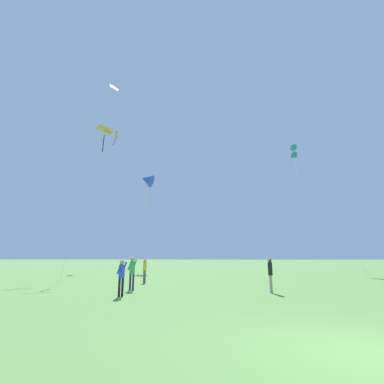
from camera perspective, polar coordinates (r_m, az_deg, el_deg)
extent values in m
plane|color=#669947|center=(6.41, 31.94, -25.86)|extent=(400.00, 400.00, 0.00)
cube|color=purple|center=(44.92, -15.27, 19.43)|extent=(1.08, 1.22, 0.96)
cylinder|color=#3F382D|center=(44.92, -15.27, 19.43)|extent=(0.85, 0.27, 0.46)
cylinder|color=yellow|center=(44.36, -15.61, 18.58)|extent=(0.34, 0.46, 1.02)
cylinder|color=silver|center=(37.60, -16.48, 4.65)|extent=(1.40, 4.24, 25.22)
cube|color=teal|center=(39.55, 19.58, 8.34)|extent=(0.80, 0.85, 0.74)
cube|color=teal|center=(39.20, 19.70, 6.93)|extent=(0.80, 0.85, 0.74)
cylinder|color=#3F382D|center=(39.37, 19.64, 7.64)|extent=(0.04, 0.04, 1.47)
cylinder|color=silver|center=(38.62, 20.07, 4.71)|extent=(0.33, 0.36, 2.97)
cylinder|color=silver|center=(33.54, 24.84, -1.79)|extent=(2.70, 9.36, 14.78)
cube|color=orange|center=(50.73, -14.84, 11.36)|extent=(0.58, 0.62, 0.55)
cube|color=orange|center=(50.42, -14.90, 10.55)|extent=(0.58, 0.62, 0.55)
cylinder|color=#3F382D|center=(50.58, -14.87, 10.95)|extent=(0.03, 0.03, 1.11)
cylinder|color=black|center=(50.01, -15.21, 9.68)|extent=(0.45, 0.41, 1.56)
cylinder|color=silver|center=(41.87, -15.93, 0.27)|extent=(3.38, 10.67, 21.58)
cone|color=blue|center=(37.96, -8.99, 2.43)|extent=(1.96, 1.77, 2.08)
cylinder|color=silver|center=(37.33, -9.15, -0.88)|extent=(0.10, 0.32, 3.14)
cylinder|color=silver|center=(31.51, -10.72, -5.23)|extent=(1.06, 10.89, 11.40)
cube|color=yellow|center=(29.16, -17.03, 11.86)|extent=(1.48, 1.26, 1.42)
cylinder|color=#3F382D|center=(29.16, -17.03, 11.86)|extent=(1.34, 0.18, 0.76)
cylinder|color=black|center=(28.52, -17.27, 9.28)|extent=(0.10, 0.26, 1.78)
cylinder|color=silver|center=(23.92, -20.31, 0.21)|extent=(0.66, 6.82, 13.43)
cylinder|color=#2D3351|center=(15.43, -11.66, -17.19)|extent=(0.11, 0.11, 0.81)
cylinder|color=#2D3351|center=(15.51, -12.24, -17.14)|extent=(0.11, 0.11, 0.81)
cube|color=green|center=(15.43, -11.83, -14.55)|extent=(0.24, 0.22, 0.61)
cylinder|color=green|center=(15.37, -11.37, -14.02)|extent=(0.28, 0.13, 0.57)
cylinder|color=green|center=(15.48, -12.23, -13.97)|extent=(0.28, 0.13, 0.57)
sphere|color=tan|center=(15.42, -11.75, -13.02)|extent=(0.22, 0.22, 0.22)
cylinder|color=#665B4C|center=(19.60, -9.58, -16.38)|extent=(0.10, 0.10, 0.75)
cylinder|color=#665B4C|center=(19.74, -9.37, -16.36)|extent=(0.10, 0.10, 0.75)
cube|color=yellow|center=(19.64, -9.40, -14.46)|extent=(0.21, 0.22, 0.56)
cylinder|color=yellow|center=(19.53, -9.54, -14.05)|extent=(0.13, 0.26, 0.53)
cylinder|color=yellow|center=(19.74, -9.23, -14.05)|extent=(0.13, 0.26, 0.53)
sphere|color=tan|center=(19.63, -9.36, -13.34)|extent=(0.21, 0.21, 0.21)
cylinder|color=black|center=(13.19, -13.70, -18.00)|extent=(0.10, 0.10, 0.75)
cylinder|color=black|center=(13.11, -14.31, -18.00)|extent=(0.10, 0.10, 0.75)
cube|color=blue|center=(13.11, -13.85, -15.13)|extent=(0.25, 0.26, 0.56)
cylinder|color=blue|center=(13.16, -13.36, -14.53)|extent=(0.22, 0.24, 0.53)
cylinder|color=blue|center=(13.04, -14.27, -14.50)|extent=(0.22, 0.24, 0.53)
sphere|color=tan|center=(13.09, -13.75, -13.45)|extent=(0.21, 0.21, 0.21)
cylinder|color=gray|center=(14.46, 15.53, -17.33)|extent=(0.11, 0.11, 0.80)
cylinder|color=gray|center=(14.63, 15.43, -17.28)|extent=(0.11, 0.11, 0.80)
cube|color=black|center=(14.50, 15.31, -14.56)|extent=(0.19, 0.21, 0.60)
cylinder|color=black|center=(14.37, 15.35, -13.98)|extent=(0.09, 0.27, 0.56)
cylinder|color=black|center=(14.62, 15.20, -13.96)|extent=(0.09, 0.27, 0.56)
sphere|color=tan|center=(14.49, 15.21, -12.95)|extent=(0.22, 0.22, 0.22)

